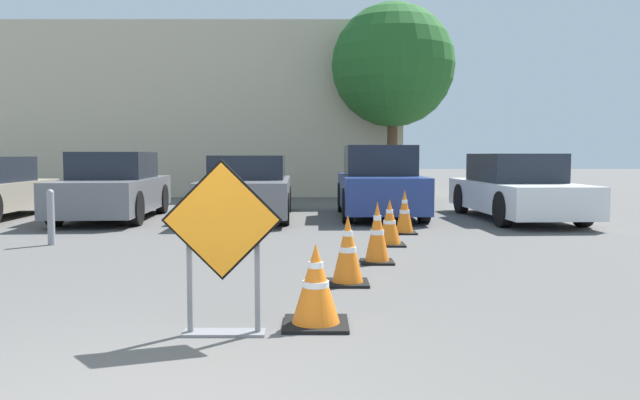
{
  "coord_description": "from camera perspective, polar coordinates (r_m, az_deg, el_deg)",
  "views": [
    {
      "loc": [
        1.08,
        -2.97,
        1.4
      ],
      "look_at": [
        1.06,
        9.41,
        0.5
      ],
      "focal_mm": 35.0,
      "sensor_mm": 36.0,
      "label": 1
    }
  ],
  "objects": [
    {
      "name": "ground_plane",
      "position": [
        13.09,
        -4.66,
        -1.99
      ],
      "size": [
        96.0,
        96.0,
        0.0
      ],
      "primitive_type": "plane",
      "color": "#565451"
    },
    {
      "name": "road_closed_sign",
      "position": [
        4.85,
        -8.84,
        -3.53
      ],
      "size": [
        0.93,
        0.2,
        1.37
      ],
      "color": "black",
      "rests_on": "ground_plane"
    },
    {
      "name": "traffic_cone_nearest",
      "position": [
        5.15,
        -0.31,
        -7.85
      ],
      "size": [
        0.53,
        0.53,
        0.68
      ],
      "color": "black",
      "rests_on": "ground_plane"
    },
    {
      "name": "traffic_cone_second",
      "position": [
        6.76,
        2.63,
        -4.64
      ],
      "size": [
        0.45,
        0.45,
        0.76
      ],
      "color": "black",
      "rests_on": "ground_plane"
    },
    {
      "name": "traffic_cone_third",
      "position": [
        8.1,
        5.33,
        -3.02
      ],
      "size": [
        0.42,
        0.42,
        0.8
      ],
      "color": "black",
      "rests_on": "ground_plane"
    },
    {
      "name": "traffic_cone_fourth",
      "position": [
        9.68,
        6.46,
        -2.1
      ],
      "size": [
        0.47,
        0.47,
        0.72
      ],
      "color": "black",
      "rests_on": "ground_plane"
    },
    {
      "name": "traffic_cone_fifth",
      "position": [
        11.15,
        7.81,
        -1.12
      ],
      "size": [
        0.43,
        0.43,
        0.78
      ],
      "color": "black",
      "rests_on": "ground_plane"
    },
    {
      "name": "parked_car_second",
      "position": [
        14.27,
        -18.27,
        1.05
      ],
      "size": [
        1.96,
        4.36,
        1.46
      ],
      "rotation": [
        0.0,
        0.0,
        3.2
      ],
      "color": "slate",
      "rests_on": "ground_plane"
    },
    {
      "name": "parked_car_third",
      "position": [
        13.86,
        -6.46,
        1.03
      ],
      "size": [
        1.96,
        4.67,
        1.38
      ],
      "rotation": [
        0.0,
        0.0,
        3.18
      ],
      "color": "slate",
      "rests_on": "ground_plane"
    },
    {
      "name": "parked_car_fourth",
      "position": [
        14.07,
        5.53,
        1.43
      ],
      "size": [
        1.8,
        4.04,
        1.61
      ],
      "rotation": [
        0.0,
        0.0,
        3.15
      ],
      "color": "navy",
      "rests_on": "ground_plane"
    },
    {
      "name": "parked_car_fifth",
      "position": [
        14.17,
        17.53,
        0.98
      ],
      "size": [
        1.96,
        4.77,
        1.42
      ],
      "rotation": [
        0.0,
        0.0,
        3.19
      ],
      "color": "white",
      "rests_on": "ground_plane"
    },
    {
      "name": "bollard_nearest",
      "position": [
        10.53,
        -23.31,
        -1.3
      ],
      "size": [
        0.12,
        0.12,
        0.87
      ],
      "color": "gray",
      "rests_on": "ground_plane"
    },
    {
      "name": "building_facade_backdrop",
      "position": [
        23.32,
        -9.69,
        7.75
      ],
      "size": [
        13.29,
        5.0,
        5.76
      ],
      "color": "beige",
      "rests_on": "ground_plane"
    },
    {
      "name": "street_tree_behind_lot",
      "position": [
        19.95,
        6.77,
        12.11
      ],
      "size": [
        3.82,
        3.82,
        6.09
      ],
      "color": "#513823",
      "rests_on": "ground_plane"
    }
  ]
}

